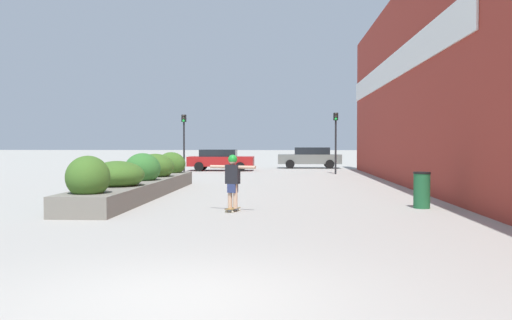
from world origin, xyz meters
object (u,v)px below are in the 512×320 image
object	(u,v)px
skateboarder	(233,176)
traffic_light_left	(184,133)
traffic_light_right	(336,133)
trash_bin	(422,190)
car_leftmost	(220,159)
car_center_left	(310,157)
skateboard	(233,209)

from	to	relation	value
skateboarder	traffic_light_left	xyz separation A→B (m)	(-4.89, 19.72, 1.49)
skateboarder	traffic_light_right	distance (m)	19.65
traffic_light_right	trash_bin	bearing A→B (deg)	-87.19
car_leftmost	traffic_light_right	size ratio (longest dim) A/B	1.19
car_center_left	traffic_light_right	distance (m)	8.45
skateboarder	traffic_light_right	xyz separation A→B (m)	(4.41, 19.08, 1.52)
car_center_left	traffic_light_right	xyz separation A→B (m)	(1.19, -8.19, 1.68)
skateboarder	traffic_light_left	world-z (taller)	traffic_light_left
skateboard	skateboarder	distance (m)	0.90
car_leftmost	car_center_left	distance (m)	7.58
trash_bin	car_center_left	bearing A→B (deg)	94.53
car_leftmost	trash_bin	bearing A→B (deg)	20.77
skateboard	traffic_light_right	distance (m)	19.74
traffic_light_left	skateboarder	bearing A→B (deg)	-76.08
car_leftmost	traffic_light_right	xyz separation A→B (m)	(7.40, -3.86, 1.74)
traffic_light_right	skateboarder	bearing A→B (deg)	-103.02
skateboarder	traffic_light_right	world-z (taller)	traffic_light_right
car_center_left	traffic_light_right	world-z (taller)	traffic_light_right
car_leftmost	traffic_light_right	bearing A→B (deg)	62.47
skateboard	traffic_light_left	world-z (taller)	traffic_light_left
traffic_light_left	traffic_light_right	size ratio (longest dim) A/B	0.98
skateboarder	traffic_light_left	bearing A→B (deg)	125.35
traffic_light_left	traffic_light_right	distance (m)	9.32
skateboard	car_center_left	bearing A→B (deg)	104.69
trash_bin	traffic_light_right	bearing A→B (deg)	92.81
skateboarder	skateboard	bearing A→B (deg)	112.33
skateboard	car_leftmost	world-z (taller)	car_leftmost
traffic_light_left	traffic_light_right	xyz separation A→B (m)	(9.30, -0.64, 0.03)
skateboarder	car_leftmost	xyz separation A→B (m)	(-2.99, 22.94, -0.21)
skateboard	traffic_light_left	bearing A→B (deg)	125.35
skateboard	traffic_light_right	xyz separation A→B (m)	(4.41, 19.08, 2.43)
car_leftmost	skateboard	bearing A→B (deg)	7.42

